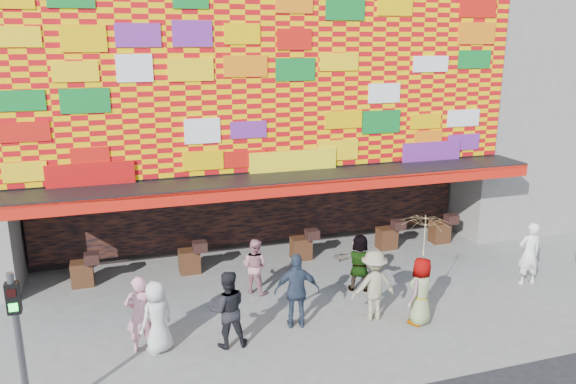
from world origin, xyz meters
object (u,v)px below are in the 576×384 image
ped_a (157,317)px  parasol (425,237)px  ped_d (374,285)px  ped_i (255,266)px  ped_b (140,314)px  ped_e (297,291)px  ped_g (421,291)px  signal_left (18,335)px  ped_c (227,309)px  ped_f (360,262)px  ped_h (529,254)px

ped_a → parasol: 6.37m
ped_d → ped_i: bearing=-45.1°
ped_b → ped_e: bearing=178.6°
ped_e → ped_d: bearing=-173.8°
ped_g → ped_b: bearing=-39.2°
signal_left → ped_b: size_ratio=1.69×
ped_i → ped_c: bearing=107.6°
signal_left → ped_f: bearing=23.5°
ped_a → ped_e: 3.28m
ped_i → parasol: bearing=-175.8°
ped_a → ped_c: 1.54m
ped_f → ped_i: (-2.78, 0.71, -0.03)m
ped_d → ped_g: (0.99, -0.56, -0.04)m
signal_left → ped_i: bearing=38.8°
signal_left → ped_a: (2.42, 1.95, -1.03)m
ped_h → ped_g: bearing=21.6°
ped_a → ped_d: bearing=146.2°
ped_d → ped_f: bearing=-104.0°
ped_i → ped_d: bearing=-179.5°
ped_a → ped_f: (5.57, 1.53, -0.03)m
ped_g → ped_a: bearing=-38.4°
ped_d → ped_h: size_ratio=0.98×
ped_f → ped_g: ped_g is taller
ped_e → ped_h: ped_e is taller
parasol → ped_f: bearing=105.7°
ped_c → ped_e: bearing=-165.3°
signal_left → ped_i: (5.22, 4.19, -1.09)m
ped_h → parasol: bearing=21.6°
ped_a → ped_i: ped_a is taller
ped_f → signal_left: bearing=48.7°
signal_left → ped_h: 12.94m
ped_c → ped_f: ped_c is taller
ped_b → ped_f: (5.92, 1.39, -0.08)m
ped_d → ped_e: 1.92m
ped_h → ped_i: ped_h is taller
ped_a → ped_i: 3.58m
signal_left → ped_f: signal_left is taller
ped_d → ped_f: ped_d is taller
ped_c → ped_g: (4.66, -0.40, -0.05)m
ped_h → parasol: parasol is taller
signal_left → ped_h: signal_left is taller
signal_left → parasol: bearing=8.5°
signal_left → ped_g: size_ratio=1.77×
ped_c → ped_h: 8.77m
ped_a → ped_e: ped_e is taller
ped_e → ped_a: bearing=13.9°
ped_a → ped_b: 0.38m
ped_f → ped_h: bearing=-167.8°
ped_b → ped_h: (10.61, 0.31, 0.02)m
ped_g → ped_i: (-3.39, 2.89, -0.07)m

